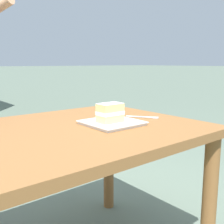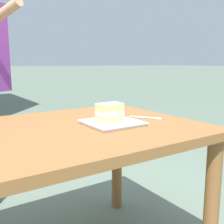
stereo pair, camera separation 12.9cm
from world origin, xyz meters
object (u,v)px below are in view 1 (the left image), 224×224
at_px(patio_table, 76,151).
at_px(dessert_fork, 145,117).
at_px(cake_slice, 110,113).
at_px(dessert_plate, 112,123).

distance_m(patio_table, dessert_fork, 0.41).
relative_size(patio_table, dessert_fork, 7.61).
height_order(patio_table, cake_slice, cake_slice).
distance_m(dessert_plate, dessert_fork, 0.24).
height_order(dessert_plate, cake_slice, cake_slice).
xyz_separation_m(dessert_plate, cake_slice, (-0.02, -0.01, 0.05)).
relative_size(dessert_plate, cake_slice, 2.13).
bearing_deg(cake_slice, patio_table, 152.82).
bearing_deg(cake_slice, dessert_fork, 5.68).
bearing_deg(patio_table, dessert_plate, -21.26).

